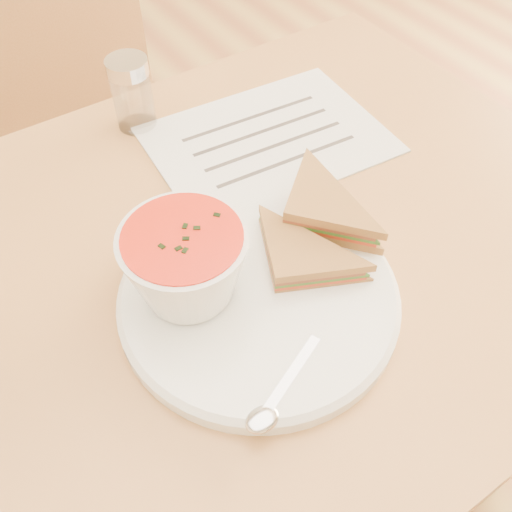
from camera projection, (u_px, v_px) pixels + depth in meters
floor at (234, 482)px, 1.22m from camera, size 5.00×6.00×0.01m
dining_table at (227, 405)px, 0.93m from camera, size 1.00×0.70×0.75m
chair_far at (131, 150)px, 1.22m from camera, size 0.49×0.49×0.92m
plate at (259, 298)px, 0.60m from camera, size 0.38×0.38×0.02m
soup_bowl at (186, 267)px, 0.56m from camera, size 0.14×0.14×0.09m
sandwich_half_a at (275, 288)px, 0.58m from camera, size 0.14×0.14×0.03m
sandwich_half_b at (282, 224)px, 0.62m from camera, size 0.16×0.16×0.03m
spoon at (290, 377)px, 0.53m from camera, size 0.16×0.10×0.01m
paper_menu at (268, 140)px, 0.78m from camera, size 0.33×0.25×0.00m
condiment_shaker at (132, 94)px, 0.76m from camera, size 0.06×0.06×0.10m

